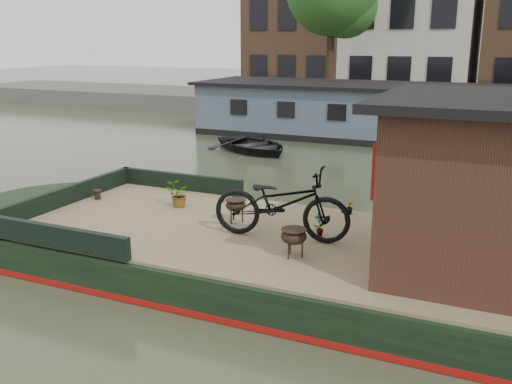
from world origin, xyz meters
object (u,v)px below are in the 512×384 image
at_px(brazier_front, 294,243).
at_px(dinghy, 253,141).
at_px(brazier_rear, 236,211).
at_px(bicycle, 281,203).
at_px(potted_plant_a, 320,225).

relative_size(brazier_front, dinghy, 0.13).
distance_m(brazier_rear, dinghy, 9.94).
xyz_separation_m(bicycle, brazier_rear, (-1.04, 0.45, -0.38)).
relative_size(brazier_front, brazier_rear, 1.04).
bearing_deg(bicycle, dinghy, 20.13).
relative_size(brazier_rear, dinghy, 0.12).
relative_size(potted_plant_a, brazier_front, 0.89).
bearing_deg(bicycle, potted_plant_a, -63.26).
height_order(potted_plant_a, dinghy, potted_plant_a).
xyz_separation_m(bicycle, brazier_front, (0.49, -0.70, -0.37)).
xyz_separation_m(potted_plant_a, dinghy, (-5.44, 9.23, -0.49)).
height_order(potted_plant_a, brazier_rear, brazier_rear).
bearing_deg(dinghy, brazier_front, -119.56).
height_order(brazier_rear, dinghy, brazier_rear).
xyz_separation_m(brazier_rear, dinghy, (-3.85, 9.15, -0.50)).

